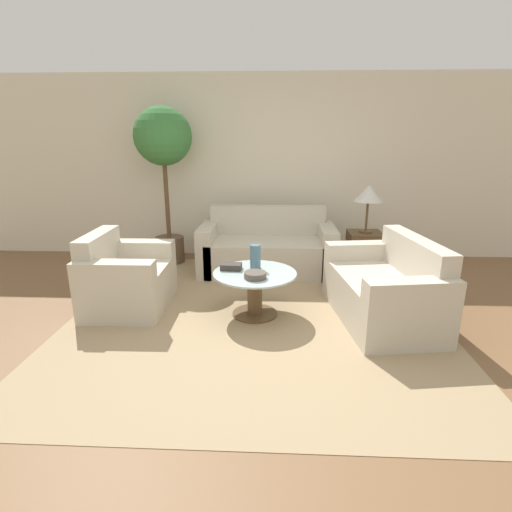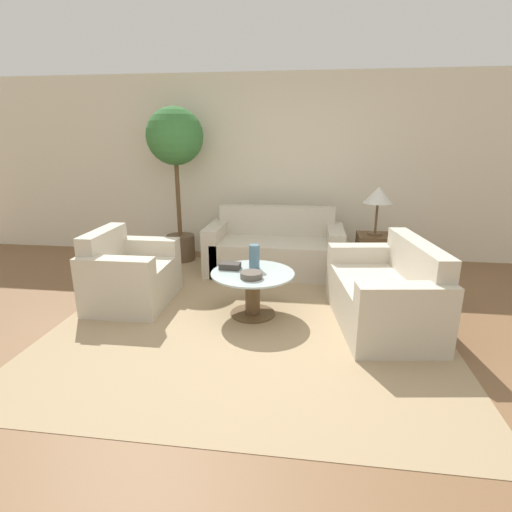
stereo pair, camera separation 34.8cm
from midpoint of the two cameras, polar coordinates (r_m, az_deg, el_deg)
name	(u,v)px [view 1 (the left image)]	position (r m, az deg, el deg)	size (l,w,h in m)	color
ground_plane	(255,345)	(3.57, -3.06, -12.60)	(14.00, 14.00, 0.00)	brown
wall_back	(264,168)	(5.96, -0.52, 12.43)	(10.00, 0.06, 2.60)	beige
rug	(255,314)	(4.12, -2.61, -8.33)	(3.66, 3.72, 0.01)	tan
sofa_main	(267,250)	(5.36, -0.25, 0.90)	(1.77, 0.84, 0.84)	beige
armchair	(124,281)	(4.48, -20.46, -3.40)	(0.79, 0.99, 0.80)	beige
loveseat	(388,291)	(4.09, 16.02, -4.89)	(0.99, 1.50, 0.82)	beige
coffee_table	(255,288)	(4.01, -2.66, -4.59)	(0.83, 0.83, 0.46)	brown
side_table	(364,253)	(5.36, 13.37, 0.39)	(0.42, 0.42, 0.56)	brown
table_lamp	(369,195)	(5.21, 13.94, 8.47)	(0.36, 0.36, 0.60)	brown
potted_plant	(164,151)	(5.70, -14.83, 14.34)	(0.77, 0.77, 2.14)	brown
vase	(255,257)	(4.03, -2.56, -0.13)	(0.11, 0.11, 0.25)	slate
bowl	(255,275)	(3.78, -2.76, -2.79)	(0.21, 0.21, 0.06)	brown
book_stack	(231,267)	(4.04, -6.04, -1.55)	(0.21, 0.14, 0.06)	#38332D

